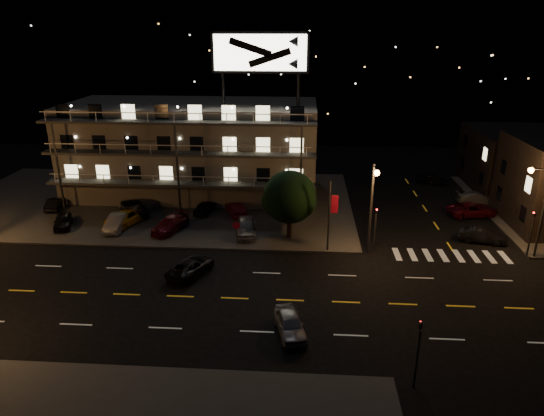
# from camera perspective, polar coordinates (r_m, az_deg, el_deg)

# --- Properties ---
(ground) EXTENTS (140.00, 140.00, 0.00)m
(ground) POSITION_cam_1_polar(r_m,az_deg,el_deg) (35.52, -1.15, -10.68)
(ground) COLOR black
(ground) RESTS_ON ground
(curb_nw) EXTENTS (44.00, 24.00, 0.15)m
(curb_nw) POSITION_cam_1_polar(r_m,az_deg,el_deg) (56.07, -13.75, 0.76)
(curb_nw) COLOR #3D3D3A
(curb_nw) RESTS_ON ground
(motel) EXTENTS (28.00, 13.80, 18.10)m
(motel) POSITION_cam_1_polar(r_m,az_deg,el_deg) (57.15, -9.15, 6.97)
(motel) COLOR gray
(motel) RESTS_ON ground
(side_bldg_back) EXTENTS (14.06, 12.00, 7.00)m
(side_bldg_back) POSITION_cam_1_polar(r_m,az_deg,el_deg) (66.05, 28.21, 4.95)
(side_bldg_back) COLOR black
(side_bldg_back) RESTS_ON ground
(hill_backdrop) EXTENTS (120.00, 25.00, 24.00)m
(hill_backdrop) POSITION_cam_1_polar(r_m,az_deg,el_deg) (99.71, -1.20, 16.45)
(hill_backdrop) COLOR black
(hill_backdrop) RESTS_ON ground
(streetlight_nc) EXTENTS (0.44, 1.92, 8.00)m
(streetlight_nc) POSITION_cam_1_polar(r_m,az_deg,el_deg) (40.92, 11.72, 0.87)
(streetlight_nc) COLOR #2D2D30
(streetlight_nc) RESTS_ON ground
(streetlight_ne) EXTENTS (1.92, 0.44, 8.00)m
(streetlight_ne) POSITION_cam_1_polar(r_m,az_deg,el_deg) (45.22, 29.03, 0.54)
(streetlight_ne) COLOR #2D2D30
(streetlight_ne) RESTS_ON ground
(signal_nw) EXTENTS (0.20, 0.27, 4.60)m
(signal_nw) POSITION_cam_1_polar(r_m,az_deg,el_deg) (42.34, 12.07, -1.95)
(signal_nw) COLOR #2D2D30
(signal_nw) RESTS_ON ground
(signal_sw) EXTENTS (0.20, 0.27, 4.60)m
(signal_sw) POSITION_cam_1_polar(r_m,az_deg,el_deg) (27.62, 16.83, -15.40)
(signal_sw) COLOR #2D2D30
(signal_sw) RESTS_ON ground
(signal_ne) EXTENTS (0.27, 0.20, 4.60)m
(signal_ne) POSITION_cam_1_polar(r_m,az_deg,el_deg) (46.10, 28.27, -2.17)
(signal_ne) COLOR #2D2D30
(signal_ne) RESTS_ON ground
(banner_north) EXTENTS (0.83, 0.16, 6.40)m
(banner_north) POSITION_cam_1_polar(r_m,az_deg,el_deg) (41.54, 6.83, -0.80)
(banner_north) COLOR #2D2D30
(banner_north) RESTS_ON ground
(stop_sign) EXTENTS (0.91, 0.11, 2.61)m
(stop_sign) POSITION_cam_1_polar(r_m,az_deg,el_deg) (42.67, -4.20, -2.60)
(stop_sign) COLOR #2D2D30
(stop_sign) RESTS_ON ground
(tree) EXTENTS (5.03, 4.84, 6.34)m
(tree) POSITION_cam_1_polar(r_m,az_deg,el_deg) (43.75, 2.03, 1.12)
(tree) COLOR black
(tree) RESTS_ON curb_nw
(lot_car_0) EXTENTS (2.68, 4.03, 1.27)m
(lot_car_0) POSITION_cam_1_polar(r_m,az_deg,el_deg) (51.23, -23.40, -1.41)
(lot_car_0) COLOR black
(lot_car_0) RESTS_ON curb_nw
(lot_car_1) EXTENTS (1.57, 4.29, 1.41)m
(lot_car_1) POSITION_cam_1_polar(r_m,az_deg,el_deg) (48.88, -17.80, -1.60)
(lot_car_1) COLOR gray
(lot_car_1) RESTS_ON curb_nw
(lot_car_2) EXTENTS (3.92, 5.25, 1.33)m
(lot_car_2) POSITION_cam_1_polar(r_m,az_deg,el_deg) (49.87, -16.89, -1.11)
(lot_car_2) COLOR gold
(lot_car_2) RESTS_ON curb_nw
(lot_car_3) EXTENTS (3.35, 5.00, 1.35)m
(lot_car_3) POSITION_cam_1_polar(r_m,az_deg,el_deg) (47.18, -11.87, -1.87)
(lot_car_3) COLOR #530B16
(lot_car_3) RESTS_ON curb_nw
(lot_car_4) EXTENTS (2.25, 4.56, 1.49)m
(lot_car_4) POSITION_cam_1_polar(r_m,az_deg,el_deg) (45.40, -3.06, -2.24)
(lot_car_4) COLOR gray
(lot_car_4) RESTS_ON curb_nw
(lot_car_5) EXTENTS (1.82, 3.86, 1.22)m
(lot_car_5) POSITION_cam_1_polar(r_m,az_deg,el_deg) (56.74, -24.09, 0.49)
(lot_car_5) COLOR black
(lot_car_5) RESTS_ON curb_nw
(lot_car_6) EXTENTS (4.53, 6.02, 1.52)m
(lot_car_6) POSITION_cam_1_polar(r_m,az_deg,el_deg) (52.33, -15.92, 0.11)
(lot_car_6) COLOR black
(lot_car_6) RESTS_ON curb_nw
(lot_car_7) EXTENTS (3.47, 5.40, 1.45)m
(lot_car_7) POSITION_cam_1_polar(r_m,az_deg,el_deg) (52.58, -15.12, 0.25)
(lot_car_7) COLOR gray
(lot_car_7) RESTS_ON curb_nw
(lot_car_8) EXTENTS (2.13, 3.92, 1.26)m
(lot_car_8) POSITION_cam_1_polar(r_m,az_deg,el_deg) (51.18, -7.88, 0.12)
(lot_car_8) COLOR black
(lot_car_8) RESTS_ON curb_nw
(lot_car_9) EXTENTS (2.78, 4.16, 1.30)m
(lot_car_9) POSITION_cam_1_polar(r_m,az_deg,el_deg) (50.18, -4.30, -0.14)
(lot_car_9) COLOR #530B16
(lot_car_9) RESTS_ON curb_nw
(side_car_0) EXTENTS (4.33, 2.31, 1.36)m
(side_car_0) POSITION_cam_1_polar(r_m,az_deg,el_deg) (48.07, 23.53, -2.96)
(side_car_0) COLOR black
(side_car_0) RESTS_ON ground
(side_car_1) EXTENTS (5.48, 3.32, 1.42)m
(side_car_1) POSITION_cam_1_polar(r_m,az_deg,el_deg) (54.33, 22.50, -0.17)
(side_car_1) COLOR #530B16
(side_car_1) RESTS_ON ground
(side_car_2) EXTENTS (4.40, 1.94, 1.26)m
(side_car_2) POSITION_cam_1_polar(r_m,az_deg,el_deg) (58.52, 22.93, 1.10)
(side_car_2) COLOR gray
(side_car_2) RESTS_ON ground
(side_car_3) EXTENTS (4.02, 2.81, 1.27)m
(side_car_3) POSITION_cam_1_polar(r_m,az_deg,el_deg) (64.08, 18.31, 3.28)
(side_car_3) COLOR black
(side_car_3) RESTS_ON ground
(road_car_east) EXTENTS (2.54, 4.32, 1.38)m
(road_car_east) POSITION_cam_1_polar(r_m,az_deg,el_deg) (31.68, 2.11, -13.45)
(road_car_east) COLOR gray
(road_car_east) RESTS_ON ground
(road_car_west) EXTENTS (3.72, 5.04, 1.27)m
(road_car_west) POSITION_cam_1_polar(r_m,az_deg,el_deg) (39.12, -9.52, -6.82)
(road_car_west) COLOR black
(road_car_west) RESTS_ON ground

